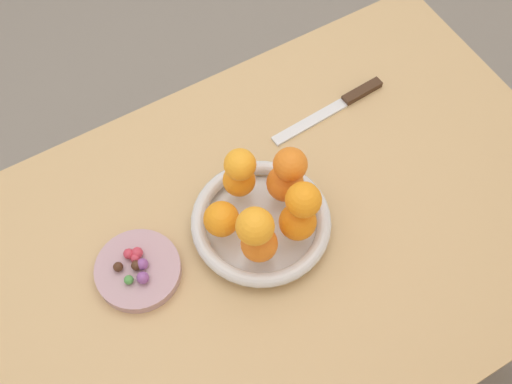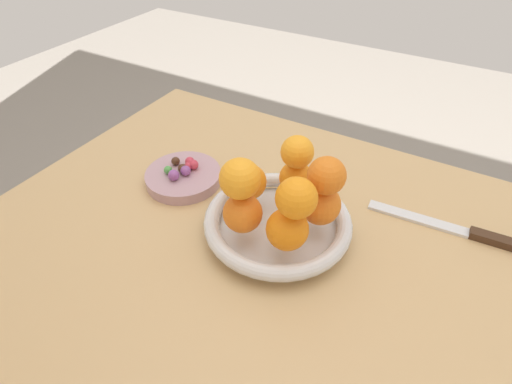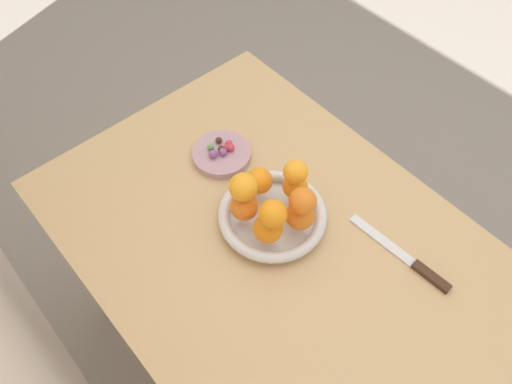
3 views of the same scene
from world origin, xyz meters
TOP-DOWN VIEW (x-y plane):
  - ground_plane at (0.00, 0.00)m, footprint 6.00×6.00m
  - dining_table at (0.00, 0.00)m, footprint 1.10×0.76m
  - fruit_bowl at (0.05, -0.03)m, footprint 0.25×0.25m
  - candy_dish at (0.27, -0.06)m, footprint 0.15×0.15m
  - orange_0 at (0.08, 0.02)m, footprint 0.06×0.06m
  - orange_1 at (0.01, 0.02)m, footprint 0.06×0.06m
  - orange_2 at (-0.01, -0.05)m, footprint 0.07×0.07m
  - orange_3 at (0.05, -0.10)m, footprint 0.06×0.06m
  - orange_4 at (0.12, -0.05)m, footprint 0.06×0.06m
  - orange_5 at (0.00, 0.02)m, footprint 0.06×0.06m
  - orange_6 at (0.05, -0.09)m, footprint 0.06×0.06m
  - orange_7 at (-0.02, -0.05)m, footprint 0.06×0.06m
  - orange_8 at (0.09, 0.02)m, footprint 0.06×0.06m
  - candy_ball_0 at (0.28, -0.09)m, footprint 0.02×0.02m
  - candy_ball_1 at (0.30, -0.04)m, footprint 0.02×0.02m
  - candy_ball_2 at (0.27, -0.06)m, footprint 0.02×0.02m
  - candy_ball_3 at (0.30, -0.07)m, footprint 0.02×0.02m
  - candy_ball_4 at (0.27, -0.03)m, footprint 0.02×0.02m
  - candy_ball_5 at (0.27, -0.07)m, footprint 0.02×0.02m
  - candy_ball_6 at (0.26, -0.06)m, footprint 0.02×0.02m
  - candy_ball_7 at (0.26, -0.08)m, footprint 0.02×0.02m
  - knife at (-0.22, -0.18)m, footprint 0.26×0.04m

SIDE VIEW (x-z plane):
  - ground_plane at x=0.00m, z-range 0.00..0.00m
  - dining_table at x=0.00m, z-range 0.28..1.02m
  - knife at x=-0.22m, z-range 0.74..0.75m
  - candy_dish at x=0.27m, z-range 0.74..0.76m
  - fruit_bowl at x=0.05m, z-range 0.74..0.78m
  - candy_ball_1 at x=0.30m, z-range 0.76..0.78m
  - candy_ball_5 at x=0.27m, z-range 0.76..0.78m
  - candy_ball_3 at x=0.30m, z-range 0.76..0.78m
  - candy_ball_2 at x=0.27m, z-range 0.76..0.78m
  - candy_ball_0 at x=0.28m, z-range 0.76..0.78m
  - candy_ball_7 at x=0.26m, z-range 0.76..0.78m
  - candy_ball_6 at x=0.26m, z-range 0.76..0.78m
  - candy_ball_4 at x=0.27m, z-range 0.76..0.78m
  - orange_3 at x=0.05m, z-range 0.78..0.84m
  - orange_4 at x=0.12m, z-range 0.78..0.84m
  - orange_0 at x=0.08m, z-range 0.78..0.84m
  - orange_1 at x=0.01m, z-range 0.78..0.84m
  - orange_2 at x=-0.01m, z-range 0.78..0.85m
  - orange_6 at x=0.05m, z-range 0.84..0.89m
  - orange_8 at x=0.09m, z-range 0.84..0.90m
  - orange_5 at x=0.00m, z-range 0.84..0.90m
  - orange_7 at x=-0.02m, z-range 0.85..0.90m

